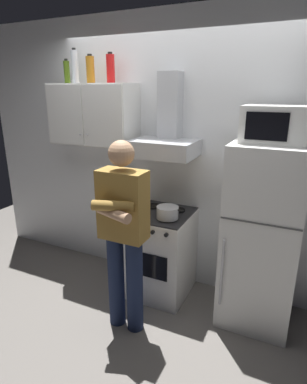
{
  "coord_description": "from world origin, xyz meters",
  "views": [
    {
      "loc": [
        1.12,
        -2.38,
        2.0
      ],
      "look_at": [
        0.0,
        0.0,
        1.15
      ],
      "focal_mm": 29.97,
      "sensor_mm": 36.0,
      "label": 1
    }
  ],
  "objects": [
    {
      "name": "upper_cabinet",
      "position": [
        -0.85,
        0.37,
        1.75
      ],
      "size": [
        0.9,
        0.37,
        0.6
      ],
      "color": "white"
    },
    {
      "name": "stove_oven",
      "position": [
        -0.05,
        0.25,
        0.43
      ],
      "size": [
        0.6,
        0.62,
        0.87
      ],
      "color": "white",
      "rests_on": "ground_plane"
    },
    {
      "name": "back_wall_tiled",
      "position": [
        0.0,
        0.6,
        1.35
      ],
      "size": [
        4.8,
        0.1,
        2.7
      ],
      "primitive_type": "cube",
      "color": "white",
      "rests_on": "ground_plane"
    },
    {
      "name": "person_standing",
      "position": [
        -0.1,
        -0.36,
        0.9
      ],
      "size": [
        0.38,
        0.33,
        1.64
      ],
      "color": "#192342",
      "rests_on": "ground_plane"
    },
    {
      "name": "cooking_pot",
      "position": [
        0.08,
        0.13,
        0.93
      ],
      "size": [
        0.3,
        0.2,
        0.11
      ],
      "color": "#B7BABF",
      "rests_on": "stove_oven"
    },
    {
      "name": "ground_plane",
      "position": [
        0.0,
        0.0,
        0.0
      ],
      "size": [
        7.0,
        7.0,
        0.0
      ],
      "primitive_type": "plane",
      "color": "slate"
    },
    {
      "name": "microwave",
      "position": [
        0.9,
        0.27,
        1.74
      ],
      "size": [
        0.48,
        0.37,
        0.28
      ],
      "color": "silver",
      "rests_on": "refrigerator"
    },
    {
      "name": "bottle_vodka_clear",
      "position": [
        -1.01,
        0.34,
        2.21
      ],
      "size": [
        0.07,
        0.07,
        0.32
      ],
      "color": "silver",
      "rests_on": "upper_cabinet"
    },
    {
      "name": "refrigerator",
      "position": [
        0.9,
        0.25,
        0.8
      ],
      "size": [
        0.6,
        0.62,
        1.6
      ],
      "color": "white",
      "rests_on": "ground_plane"
    },
    {
      "name": "bottle_soda_red",
      "position": [
        -0.65,
        0.41,
        2.18
      ],
      "size": [
        0.08,
        0.08,
        0.28
      ],
      "color": "red",
      "rests_on": "upper_cabinet"
    },
    {
      "name": "bottle_liquor_amber",
      "position": [
        -0.84,
        0.35,
        2.18
      ],
      "size": [
        0.08,
        0.08,
        0.26
      ],
      "color": "#B7721E",
      "rests_on": "upper_cabinet"
    },
    {
      "name": "range_hood",
      "position": [
        -0.05,
        0.38,
        1.6
      ],
      "size": [
        0.6,
        0.44,
        0.75
      ],
      "color": "#B7BABF"
    },
    {
      "name": "bottle_olive_oil",
      "position": [
        -1.12,
        0.34,
        2.16
      ],
      "size": [
        0.06,
        0.06,
        0.23
      ],
      "color": "#4C6B19",
      "rests_on": "upper_cabinet"
    }
  ]
}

